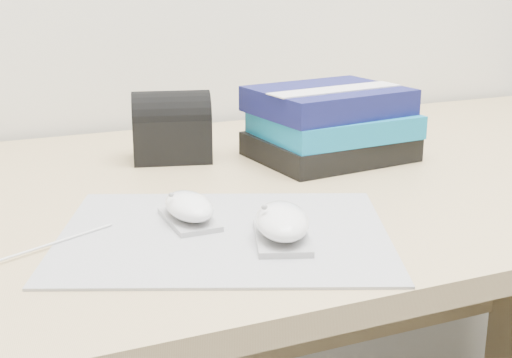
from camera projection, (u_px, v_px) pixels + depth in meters
name	position (u px, v px, depth m)	size (l,w,h in m)	color
desk	(275.00, 300.00, 1.19)	(1.60, 0.80, 0.73)	tan
mousepad	(224.00, 234.00, 0.83)	(0.38, 0.30, 0.00)	gray
mouse_rear	(189.00, 208.00, 0.86)	(0.05, 0.10, 0.04)	#9D9DA0
mouse_front	(282.00, 224.00, 0.80)	(0.09, 0.12, 0.05)	#9C9C9E
usb_cable	(26.00, 252.00, 0.77)	(0.00, 0.00, 0.23)	silver
book_stack	(330.00, 124.00, 1.15)	(0.25, 0.21, 0.12)	black
pouch	(172.00, 127.00, 1.14)	(0.14, 0.11, 0.11)	black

